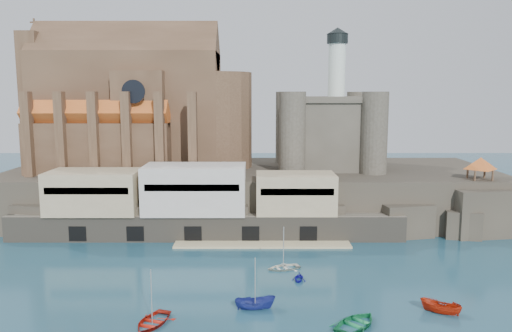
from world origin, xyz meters
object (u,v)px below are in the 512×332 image
at_px(castle_keep, 328,128).
at_px(boat_2, 255,309).
at_px(boat_0, 152,324).
at_px(church, 138,110).
at_px(pavilion, 480,165).

bearing_deg(castle_keep, boat_2, -107.50).
bearing_deg(boat_0, boat_2, 37.37).
xyz_separation_m(church, boat_2, (24.95, -49.17, -22.13)).
relative_size(church, boat_0, 7.99).
distance_m(church, boat_2, 59.41).
distance_m(castle_keep, boat_0, 61.61).
bearing_deg(boat_2, castle_keep, -23.09).
distance_m(pavilion, boat_2, 54.48).
relative_size(church, boat_2, 9.53).
bearing_deg(pavilion, boat_0, -144.75).
bearing_deg(boat_0, castle_keep, 81.34).
height_order(church, castle_keep, church).
bearing_deg(pavilion, church, 166.52).
bearing_deg(church, pavilion, -13.48).
distance_m(castle_keep, pavilion, 30.50).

